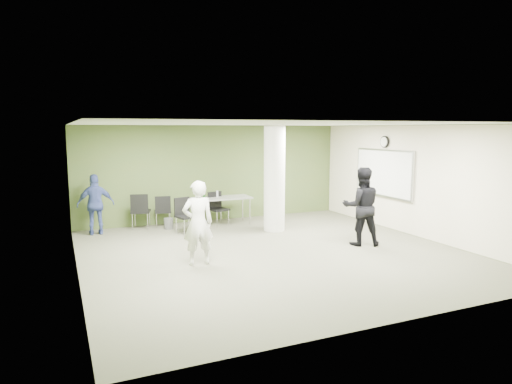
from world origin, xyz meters
name	(u,v)px	position (x,y,z in m)	size (l,w,h in m)	color
floor	(273,253)	(0.00, 0.00, 0.00)	(8.00, 8.00, 0.00)	#565544
ceiling	(274,124)	(0.00, 0.00, 2.80)	(8.00, 8.00, 0.00)	white
wall_back	(214,173)	(0.00, 4.00, 1.40)	(8.00, 0.02, 2.80)	#51602D
wall_left	(74,201)	(-4.00, 0.00, 1.40)	(0.02, 8.00, 2.80)	#51602D
wall_right_cream	(417,181)	(4.00, 0.00, 1.40)	(0.02, 8.00, 2.80)	beige
column	(274,178)	(1.00, 2.00, 1.40)	(0.56, 0.56, 2.80)	silver
whiteboard	(383,173)	(3.92, 1.20, 1.50)	(0.05, 2.30, 1.30)	silver
wall_clock	(385,142)	(3.92, 1.20, 2.35)	(0.06, 0.32, 0.32)	black
folding_table	(221,199)	(-0.06, 3.27, 0.74)	(1.67, 0.76, 1.04)	gray
wastebasket	(169,224)	(-1.56, 3.31, 0.15)	(0.25, 0.25, 0.29)	#4C4C4C
chair_back_left	(140,208)	(-2.26, 3.56, 0.57)	(0.61, 0.61, 0.97)	black
chair_back_right	(163,209)	(-1.65, 3.57, 0.51)	(0.51, 0.51, 0.88)	black
chair_table_left	(185,213)	(-1.29, 2.58, 0.55)	(0.59, 0.59, 0.94)	black
chair_table_right	(217,206)	(-0.18, 3.26, 0.55)	(0.57, 0.57, 0.94)	black
woman_white	(198,223)	(-1.75, -0.20, 0.85)	(0.62, 0.41, 1.70)	silver
man_black	(361,206)	(2.18, -0.21, 0.91)	(0.89, 0.69, 1.82)	black
man_blue	(96,204)	(-3.40, 3.40, 0.78)	(0.91, 0.38, 1.56)	#3A4890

